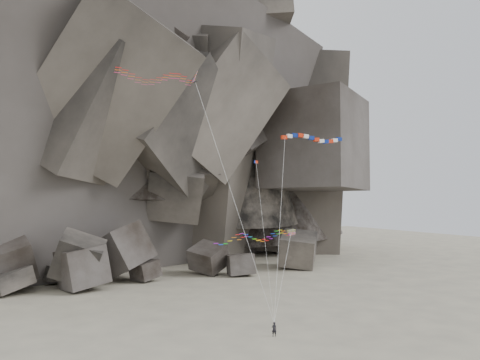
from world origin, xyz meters
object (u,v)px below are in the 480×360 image
kite_flyer (274,328)px  pennant_kite (260,196)px  parafoil_kite (252,237)px  delta_kite (153,77)px  banner_kite (313,139)px

kite_flyer → pennant_kite: pennant_kite is taller
parafoil_kite → delta_kite: bearing=177.8°
parafoil_kite → pennant_kite: bearing=-106.4°
banner_kite → parafoil_kite: banner_kite is taller
banner_kite → parafoil_kite: (-7.91, 1.66, -12.10)m
kite_flyer → pennant_kite: size_ratio=0.10×
banner_kite → parafoil_kite: 14.55m
delta_kite → parafoil_kite: 21.89m
kite_flyer → banner_kite: size_ratio=0.08×
parafoil_kite → banner_kite: bearing=-14.7°
kite_flyer → banner_kite: bearing=-133.7°
kite_flyer → pennant_kite: (0.99, 4.53, 13.74)m
kite_flyer → delta_kite: 29.80m
kite_flyer → parafoil_kite: size_ratio=0.13×
kite_flyer → parafoil_kite: 11.70m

